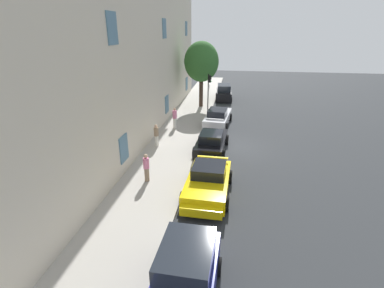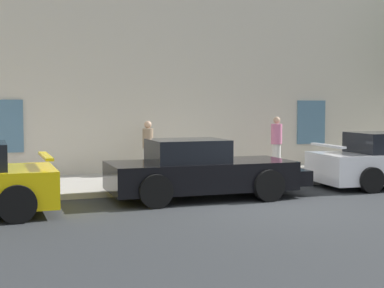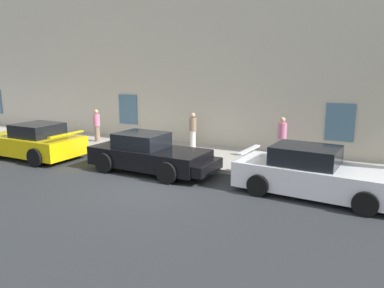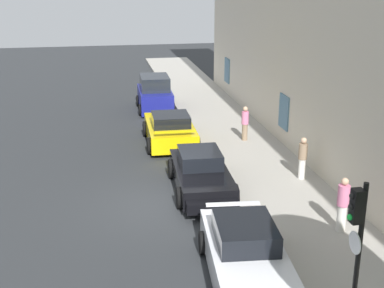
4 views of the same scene
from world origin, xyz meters
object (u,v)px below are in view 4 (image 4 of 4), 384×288
sportscar_red_lead (170,129)px  sportscar_white_middle (248,262)px  pedestrian_admiring (343,204)px  pedestrian_bystander (245,123)px  traffic_light (356,242)px  pedestrian_strolling (303,158)px  sportscar_yellow_flank (202,176)px  hatchback_distant (155,95)px

sportscar_red_lead → sportscar_white_middle: 11.65m
sportscar_red_lead → pedestrian_admiring: pedestrian_admiring is taller
sportscar_white_middle → pedestrian_bystander: (-10.96, 3.05, 0.33)m
traffic_light → pedestrian_strolling: (-9.07, 2.71, -1.73)m
sportscar_white_middle → traffic_light: traffic_light is taller
sportscar_red_lead → pedestrian_admiring: (9.66, 3.74, 0.36)m
pedestrian_admiring → pedestrian_bystander: (-8.98, -0.39, -0.05)m
sportscar_yellow_flank → hatchback_distant: hatchback_distant is taller
sportscar_white_middle → sportscar_yellow_flank: bearing=179.9°
sportscar_white_middle → pedestrian_admiring: 3.99m
sportscar_yellow_flank → hatchback_distant: (-11.75, -0.28, 0.24)m
sportscar_red_lead → hatchback_distant: size_ratio=1.29×
hatchback_distant → pedestrian_bystander: 7.43m
traffic_light → pedestrian_strolling: 9.62m
hatchback_distant → pedestrian_strolling: size_ratio=2.24×
pedestrian_strolling → pedestrian_bystander: 4.92m
hatchback_distant → sportscar_yellow_flank: bearing=1.4°
sportscar_red_lead → pedestrian_admiring: bearing=21.2°
pedestrian_admiring → pedestrian_bystander: 8.99m
sportscar_white_middle → pedestrian_strolling: (-6.11, 3.86, 0.34)m
traffic_light → pedestrian_bystander: size_ratio=2.37×
sportscar_red_lead → traffic_light: traffic_light is taller
sportscar_white_middle → hatchback_distant: size_ratio=1.47×
hatchback_distant → traffic_light: bearing=3.9°
sportscar_white_middle → pedestrian_strolling: size_ratio=3.30×
sportscar_yellow_flank → pedestrian_strolling: bearing=93.8°
sportscar_yellow_flank → pedestrian_strolling: size_ratio=3.00×
pedestrian_strolling → pedestrian_bystander: pedestrian_strolling is taller
pedestrian_admiring → pedestrian_strolling: (-4.12, 0.41, -0.05)m
hatchback_distant → pedestrian_bystander: size_ratio=2.26×
hatchback_distant → pedestrian_admiring: 16.05m
traffic_light → pedestrian_admiring: (-4.95, 2.30, -1.68)m
sportscar_white_middle → pedestrian_strolling: bearing=147.7°
sportscar_yellow_flank → pedestrian_admiring: size_ratio=2.83×
sportscar_red_lead → pedestrian_bystander: (0.68, 3.35, 0.31)m
sportscar_red_lead → traffic_light: 14.82m
pedestrian_bystander → sportscar_red_lead: bearing=-101.5°
sportscar_red_lead → hatchback_distant: hatchback_distant is taller
pedestrian_bystander → pedestrian_strolling: bearing=9.4°
sportscar_red_lead → sportscar_white_middle: (11.64, 0.30, -0.02)m
pedestrian_admiring → traffic_light: bearing=-24.9°
pedestrian_bystander → hatchback_distant: bearing=-153.4°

